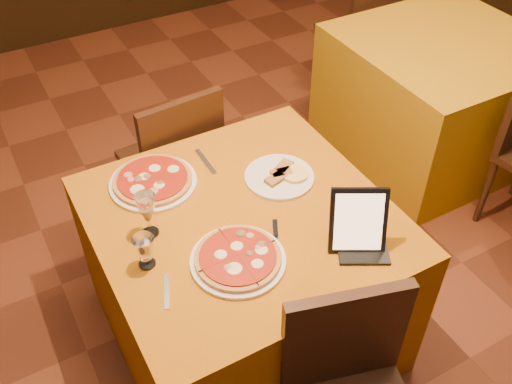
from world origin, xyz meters
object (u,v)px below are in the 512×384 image
water_glass (145,252)px  main_table (244,277)px  chair_main_far (170,160)px  tablet (358,220)px  pizza_far (153,181)px  pizza_near (238,259)px  wine_glass (147,215)px  side_table (436,97)px  chair_side_far (356,30)px

water_glass → main_table: bearing=8.4°
water_glass → chair_main_far: bearing=64.6°
main_table → tablet: size_ratio=4.51×
chair_main_far → pizza_far: chair_main_far is taller
pizza_near → wine_glass: size_ratio=1.79×
side_table → water_glass: size_ratio=8.46×
pizza_near → pizza_far: (-0.11, 0.54, 0.00)m
side_table → pizza_near: bearing=-154.2°
side_table → pizza_near: (-1.82, -0.88, 0.39)m
tablet → main_table: bearing=159.5°
water_glass → side_table: bearing=19.3°
chair_main_far → water_glass: size_ratio=7.00×
chair_side_far → tablet: 2.36m
tablet → chair_main_far: bearing=133.1°
side_table → water_glass: water_glass is taller
main_table → side_table: 1.82m
chair_main_far → pizza_far: 0.61m
chair_side_far → tablet: tablet is taller
chair_side_far → pizza_near: chair_side_far is taller
pizza_far → chair_main_far: bearing=63.6°
chair_main_far → tablet: size_ratio=3.73×
side_table → wine_glass: (-2.04, -0.60, 0.47)m
side_table → chair_main_far: chair_main_far is taller
wine_glass → pizza_far: bearing=66.6°
chair_side_far → water_glass: size_ratio=7.00×
main_table → chair_main_far: 0.80m
side_table → main_table: bearing=-158.3°
chair_main_far → wine_glass: wine_glass is taller
chair_side_far → pizza_far: chair_side_far is taller
main_table → water_glass: 0.60m
wine_glass → pizza_near: bearing=-52.2°
side_table → wine_glass: size_ratio=5.79×
wine_glass → water_glass: bearing=-115.6°
chair_side_far → pizza_far: (-1.93, -1.18, 0.31)m
side_table → wine_glass: 2.18m
pizza_near → wine_glass: wine_glass is taller
wine_glass → tablet: (0.63, -0.41, 0.03)m
pizza_near → water_glass: bearing=153.0°
chair_side_far → tablet: size_ratio=3.73×
pizza_far → side_table: bearing=10.1°
main_table → chair_side_far: (1.70, 1.51, 0.08)m
chair_main_far → water_glass: bearing=59.7°
side_table → chair_side_far: 0.84m
main_table → chair_side_far: size_ratio=1.21×
side_table → tablet: 1.80m
pizza_near → chair_side_far: bearing=43.3°
tablet → pizza_far: bearing=156.9°
chair_main_far → pizza_near: bearing=78.0°
pizza_far → water_glass: water_glass is taller
water_glass → pizza_far: bearing=65.8°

